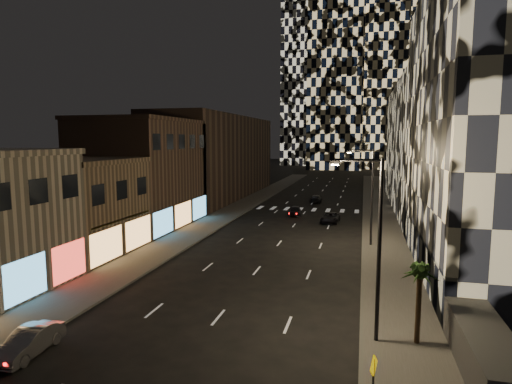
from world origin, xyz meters
The scene contains 21 objects.
sidewalk_left centered at (-10.00, 50.00, 0.07)m, with size 4.00×120.00×0.15m, color #47443F.
sidewalk_right centered at (10.00, 50.00, 0.07)m, with size 4.00×120.00×0.15m, color #47443F.
curb_left centered at (-7.90, 50.00, 0.07)m, with size 0.20×120.00×0.15m, color #4C4C47.
curb_right centered at (7.90, 50.00, 0.07)m, with size 0.20×120.00×0.15m, color #4C4C47.
retail_tan centered at (-17.00, 21.00, 4.00)m, with size 10.00×10.00×8.00m, color brown.
retail_brown centered at (-17.00, 33.50, 6.00)m, with size 10.00×15.00×12.00m, color #50392D.
retail_filler_left centered at (-17.00, 60.00, 7.00)m, with size 10.00×40.00×14.00m, color #50392D.
midrise_base centered at (12.30, 24.50, 1.50)m, with size 0.60×25.00×3.00m, color #383838.
plinth_right centered at (13.00, 8.00, 1.00)m, with size 2.00×8.00×2.00m, color #383838.
midrise_filler_right centered at (20.00, 57.00, 9.00)m, with size 16.00×40.00×18.00m, color #232326.
tower_right_mid centered at (35.00, 135.00, 50.00)m, with size 20.00×20.00×100.00m, color black.
tower_left_back centered at (-12.00, 165.00, 60.00)m, with size 24.00×24.00×120.00m, color black.
tower_center_low centered at (-2.00, 140.00, 47.50)m, with size 18.00×18.00×95.00m, color black.
streetlight_near centered at (8.35, 10.00, 5.35)m, with size 2.55×0.25×9.00m.
streetlight_far centered at (8.35, 30.00, 5.35)m, with size 2.55×0.25×9.00m.
car_silver_parked centered at (-7.20, 4.82, 0.62)m, with size 1.31×3.75×1.24m, color #A0A0A5.
car_dark_midlane centered at (-0.90, 44.60, 0.63)m, with size 1.50×3.73×1.27m, color black.
car_dark_oncoming centered at (0.50, 57.23, 0.61)m, with size 1.70×4.18×1.21m, color black.
car_dark_rightlane centered at (4.00, 40.83, 0.60)m, with size 2.00×4.34×1.21m, color black.
ped_sign centered at (8.30, 3.69, 1.77)m, with size 0.28×0.78×2.41m.
palm_tree centered at (10.53, 10.23, 3.44)m, with size 2.04×2.00×3.99m.
Camera 1 is at (7.75, -10.96, 10.01)m, focal length 30.00 mm.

